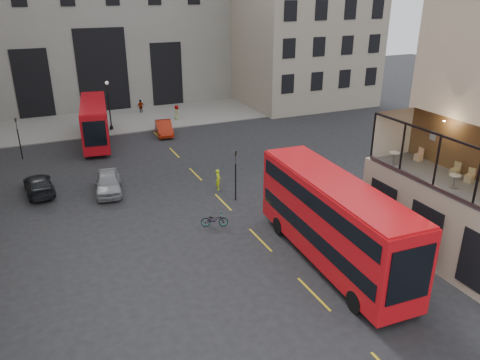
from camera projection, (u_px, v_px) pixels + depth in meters
name	position (u px, v px, depth m)	size (l,w,h in m)	color
ground	(346.00, 284.00, 24.33)	(140.00, 140.00, 0.00)	black
host_frontage	(446.00, 222.00, 25.95)	(3.00, 11.00, 4.50)	tan
cafe_floor	(453.00, 184.00, 25.08)	(3.00, 10.00, 0.10)	slate
gateway	(92.00, 30.00, 59.32)	(35.00, 10.60, 18.00)	gray
building_right	(295.00, 20.00, 61.69)	(16.60, 18.60, 20.00)	gray
pavement_far	(106.00, 121.00, 54.06)	(40.00, 12.00, 0.12)	slate
traffic_light_near	(236.00, 169.00, 33.15)	(0.16, 0.20, 3.80)	black
traffic_light_far	(18.00, 133.00, 41.31)	(0.16, 0.20, 3.80)	black
street_lamp_b	(110.00, 109.00, 49.80)	(0.36, 0.36, 5.33)	black
bus_near	(333.00, 218.00, 25.38)	(3.38, 12.38, 4.89)	red
bus_far	(95.00, 120.00, 45.69)	(3.78, 10.61, 4.15)	#B20C14
car_a	(108.00, 183.00, 35.07)	(1.84, 4.58, 1.56)	gray
car_b	(164.00, 128.00, 48.99)	(1.54, 4.41, 1.45)	maroon
car_c	(39.00, 184.00, 34.98)	(1.91, 4.70, 1.36)	black
bicycle	(214.00, 220.00, 30.16)	(0.61, 1.74, 0.91)	gray
cyclist	(218.00, 180.00, 35.57)	(0.58, 0.38, 1.60)	#C9E918
pedestrian_b	(86.00, 120.00, 51.00)	(1.26, 0.72, 1.95)	gray
pedestrian_c	(141.00, 107.00, 57.21)	(1.01, 0.42, 1.72)	gray
pedestrian_d	(177.00, 113.00, 54.37)	(0.86, 0.56, 1.77)	gray
cafe_table_mid	(455.00, 179.00, 24.29)	(0.58, 0.58, 0.73)	beige
cafe_table_far	(394.00, 156.00, 27.59)	(0.60, 0.60, 0.75)	white
cafe_chair_b	(469.00, 178.00, 25.11)	(0.47, 0.47, 0.79)	tan
cafe_chair_c	(455.00, 172.00, 25.89)	(0.46, 0.46, 0.82)	tan
cafe_chair_d	(419.00, 157.00, 28.29)	(0.41, 0.41, 0.79)	#DDAC7F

